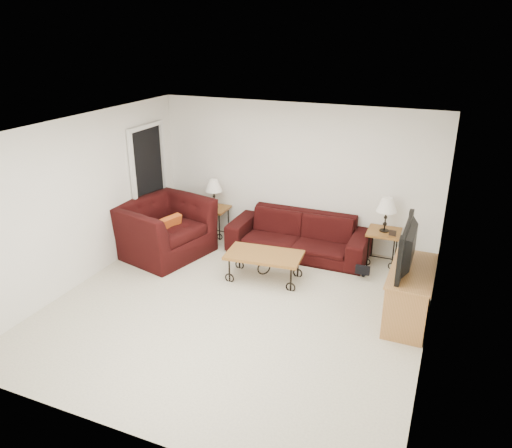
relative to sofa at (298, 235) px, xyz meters
The scene contains 20 objects.
ground 2.06m from the sofa, 96.62° to the right, with size 5.00×5.00×0.00m, color beige.
wall_back 1.05m from the sofa, 116.03° to the left, with size 5.00×0.02×2.50m, color white.
wall_front 4.62m from the sofa, 92.97° to the right, with size 5.00×0.02×2.50m, color white.
wall_left 3.52m from the sofa, 143.55° to the right, with size 0.02×5.00×2.50m, color white.
wall_right 3.17m from the sofa, 41.72° to the right, with size 0.02×5.00×2.50m, color white.
ceiling 2.96m from the sofa, 96.62° to the right, with size 5.00×5.00×0.00m, color white.
doorway 2.81m from the sofa, behind, with size 0.08×0.94×2.04m, color black.
sofa is the anchor object (origin of this frame).
side_table_left 1.71m from the sofa, behind, with size 0.50×0.50×0.54m, color #8F5F24.
side_table_right 1.41m from the sofa, ahead, with size 0.53×0.53×0.57m, color #8F5F24.
lamp_left 1.77m from the sofa, behind, with size 0.31×0.31×0.54m, color black, non-canonical shape.
lamp_right 1.50m from the sofa, ahead, with size 0.32×0.32×0.57m, color black, non-canonical shape.
photo_frame_left 1.86m from the sofa, behind, with size 0.11×0.01×0.09m, color black.
photo_frame_right 1.57m from the sofa, ahead, with size 0.11×0.02×0.10m, color black.
coffee_table 1.12m from the sofa, 100.02° to the right, with size 1.15×0.62×0.43m, color #8F5F24.
armchair 2.29m from the sofa, 157.08° to the right, with size 1.43×1.25×0.93m, color black.
throw_pillow 2.18m from the sofa, 154.32° to the right, with size 0.42×0.11×0.42m, color #C85319.
tv_stand 2.44m from the sofa, 34.99° to the right, with size 0.51×1.23×0.74m, color #AC7240.
television 2.52m from the sofa, 35.26° to the right, with size 1.10×0.14×0.63m, color black.
backpack 1.31m from the sofa, 19.54° to the right, with size 0.33×0.26×0.43m, color black.
Camera 1 is at (2.54, -5.38, 3.65)m, focal length 34.43 mm.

